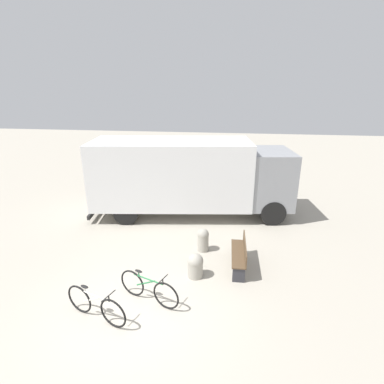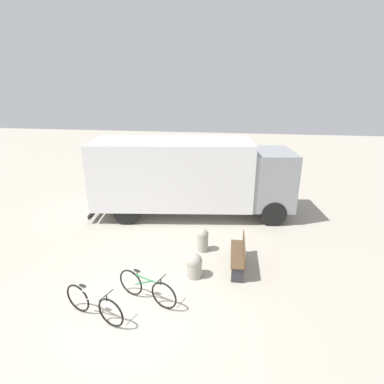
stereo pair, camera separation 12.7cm
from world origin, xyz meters
The scene contains 7 objects.
ground_plane centered at (0.00, 0.00, 0.00)m, with size 60.00×60.00×0.00m, color #A8A091.
delivery_truck centered at (0.52, 6.20, 1.74)m, with size 8.32×3.44×3.11m.
park_bench centered at (2.63, 2.40, 0.46)m, with size 0.43×1.64×0.83m.
bicycle_near centered at (-0.71, -0.22, 0.39)m, with size 1.67×0.67×0.82m.
bicycle_middle centered at (0.33, 0.54, 0.39)m, with size 1.66×0.70×0.82m.
bollard_near_bench centered at (1.36, 1.74, 0.37)m, with size 0.45×0.45×0.72m.
bollard_far_bench centered at (1.43, 3.20, 0.41)m, with size 0.38×0.38×0.77m.
Camera 2 is at (2.38, -5.45, 5.12)m, focal length 28.00 mm.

